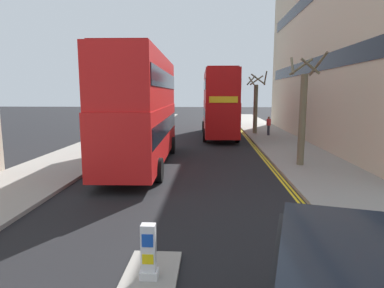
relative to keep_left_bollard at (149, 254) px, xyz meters
name	(u,v)px	position (x,y,z in m)	size (l,w,h in m)	color
sidewalk_right	(310,163)	(6.50, 11.35, -0.54)	(4.00, 80.00, 0.14)	gray
sidewalk_left	(71,160)	(-6.50, 11.35, -0.54)	(4.00, 80.00, 0.14)	gray
kerb_line_outer	(277,172)	(4.40, 9.35, -0.60)	(0.10, 56.00, 0.01)	yellow
kerb_line_inner	(274,172)	(4.24, 9.35, -0.60)	(0.10, 56.00, 0.01)	yellow
traffic_island	(149,280)	(0.00, 0.00, -0.56)	(1.10, 2.20, 0.10)	gray
keep_left_bollard	(149,254)	(0.00, 0.00, 0.00)	(0.36, 0.28, 1.11)	silver
double_decker_bus_away	(142,107)	(-2.30, 10.67, 2.42)	(3.04, 10.87, 5.64)	red
double_decker_bus_oncoming	(219,102)	(1.94, 22.36, 2.42)	(3.04, 10.88, 5.64)	#B20F0F
pedestrian_far	(269,125)	(6.24, 22.38, 0.38)	(0.34, 0.22, 1.62)	#2D2D38
street_tree_near	(256,105)	(5.29, 23.81, 2.10)	(1.75, 1.71, 5.50)	#6B6047
street_tree_mid	(303,113)	(5.77, 10.54, 2.14)	(1.66, 1.54, 5.52)	#6B6047
townhouse_terrace_right	(379,41)	(13.50, 19.41, 6.89)	(10.08, 28.00, 14.99)	beige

